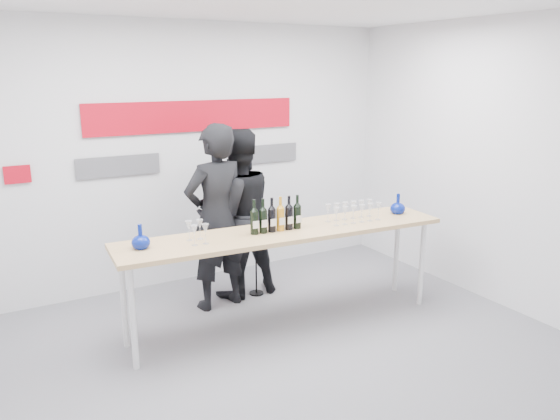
{
  "coord_description": "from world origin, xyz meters",
  "views": [
    {
      "loc": [
        -2.29,
        -3.97,
        2.46
      ],
      "look_at": [
        0.25,
        0.45,
        1.15
      ],
      "focal_mm": 35.0,
      "sensor_mm": 36.0,
      "label": 1
    }
  ],
  "objects_px": {
    "presenter_left": "(216,218)",
    "presenter_right": "(237,214)",
    "mic_stand": "(256,259)",
    "tasting_table": "(285,237)"
  },
  "relations": [
    {
      "from": "presenter_left",
      "to": "mic_stand",
      "type": "relative_size",
      "value": 1.41
    },
    {
      "from": "tasting_table",
      "to": "presenter_left",
      "type": "relative_size",
      "value": 1.68
    },
    {
      "from": "tasting_table",
      "to": "presenter_left",
      "type": "bearing_deg",
      "value": 122.42
    },
    {
      "from": "mic_stand",
      "to": "presenter_left",
      "type": "bearing_deg",
      "value": -154.39
    },
    {
      "from": "presenter_left",
      "to": "mic_stand",
      "type": "xyz_separation_m",
      "value": [
        0.49,
        0.06,
        -0.55
      ]
    },
    {
      "from": "mic_stand",
      "to": "tasting_table",
      "type": "bearing_deg",
      "value": -78.41
    },
    {
      "from": "presenter_left",
      "to": "presenter_right",
      "type": "xyz_separation_m",
      "value": [
        0.32,
        0.18,
        -0.05
      ]
    },
    {
      "from": "tasting_table",
      "to": "presenter_left",
      "type": "distance_m",
      "value": 0.84
    },
    {
      "from": "tasting_table",
      "to": "presenter_right",
      "type": "xyz_separation_m",
      "value": [
        -0.07,
        0.92,
        0.03
      ]
    },
    {
      "from": "mic_stand",
      "to": "presenter_right",
      "type": "bearing_deg",
      "value": 162.64
    }
  ]
}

